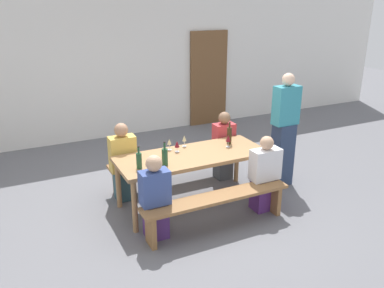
{
  "coord_description": "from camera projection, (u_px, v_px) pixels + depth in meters",
  "views": [
    {
      "loc": [
        -2.22,
        -4.54,
        2.75
      ],
      "look_at": [
        0.0,
        0.0,
        0.9
      ],
      "focal_mm": 37.25,
      "sensor_mm": 36.0,
      "label": 1
    }
  ],
  "objects": [
    {
      "name": "ground_plane",
      "position": [
        192.0,
        203.0,
        5.69
      ],
      "size": [
        24.0,
        24.0,
        0.0
      ],
      "primitive_type": "plane",
      "color": "slate"
    },
    {
      "name": "back_wall",
      "position": [
        117.0,
        59.0,
        8.07
      ],
      "size": [
        14.0,
        0.2,
        3.2
      ],
      "primitive_type": "cube",
      "color": "silver",
      "rests_on": "ground"
    },
    {
      "name": "wooden_door",
      "position": [
        209.0,
        79.0,
        8.99
      ],
      "size": [
        0.9,
        0.06,
        2.1
      ],
      "primitive_type": "cube",
      "color": "brown",
      "rests_on": "ground"
    },
    {
      "name": "tasting_table",
      "position": [
        192.0,
        160.0,
        5.45
      ],
      "size": [
        2.07,
        0.83,
        0.75
      ],
      "color": "#9E7247",
      "rests_on": "ground"
    },
    {
      "name": "bench_near",
      "position": [
        217.0,
        203.0,
        4.96
      ],
      "size": [
        1.97,
        0.3,
        0.45
      ],
      "color": "olive",
      "rests_on": "ground"
    },
    {
      "name": "bench_far",
      "position": [
        172.0,
        163.0,
        6.17
      ],
      "size": [
        1.97,
        0.3,
        0.45
      ],
      "color": "olive",
      "rests_on": "ground"
    },
    {
      "name": "wine_bottle_0",
      "position": [
        139.0,
        160.0,
        4.94
      ],
      "size": [
        0.07,
        0.07,
        0.3
      ],
      "color": "#234C2D",
      "rests_on": "tasting_table"
    },
    {
      "name": "wine_bottle_1",
      "position": [
        229.0,
        135.0,
        5.78
      ],
      "size": [
        0.07,
        0.07,
        0.33
      ],
      "color": "#332814",
      "rests_on": "tasting_table"
    },
    {
      "name": "wine_bottle_2",
      "position": [
        165.0,
        156.0,
        5.04
      ],
      "size": [
        0.08,
        0.08,
        0.32
      ],
      "color": "#234C2D",
      "rests_on": "tasting_table"
    },
    {
      "name": "wine_glass_0",
      "position": [
        177.0,
        144.0,
        5.48
      ],
      "size": [
        0.07,
        0.07,
        0.16
      ],
      "color": "silver",
      "rests_on": "tasting_table"
    },
    {
      "name": "wine_glass_1",
      "position": [
        169.0,
        142.0,
        5.55
      ],
      "size": [
        0.06,
        0.06,
        0.16
      ],
      "color": "silver",
      "rests_on": "tasting_table"
    },
    {
      "name": "wine_glass_2",
      "position": [
        184.0,
        139.0,
        5.68
      ],
      "size": [
        0.06,
        0.06,
        0.17
      ],
      "color": "silver",
      "rests_on": "tasting_table"
    },
    {
      "name": "wine_glass_3",
      "position": [
        228.0,
        138.0,
        5.66
      ],
      "size": [
        0.07,
        0.07,
        0.18
      ],
      "color": "silver",
      "rests_on": "tasting_table"
    },
    {
      "name": "seated_guest_near_0",
      "position": [
        155.0,
        199.0,
        4.72
      ],
      "size": [
        0.35,
        0.24,
        1.07
      ],
      "rotation": [
        0.0,
        0.0,
        1.57
      ],
      "color": "#4A2969",
      "rests_on": "ground"
    },
    {
      "name": "seated_guest_near_1",
      "position": [
        265.0,
        176.0,
        5.38
      ],
      "size": [
        0.41,
        0.24,
        1.06
      ],
      "rotation": [
        0.0,
        0.0,
        1.57
      ],
      "color": "#552970",
      "rests_on": "ground"
    },
    {
      "name": "seated_guest_far_0",
      "position": [
        123.0,
        164.0,
        5.64
      ],
      "size": [
        0.37,
        0.24,
        1.15
      ],
      "rotation": [
        0.0,
        0.0,
        -1.57
      ],
      "color": "#2B4A53",
      "rests_on": "ground"
    },
    {
      "name": "seated_guest_far_1",
      "position": [
        224.0,
        147.0,
        6.32
      ],
      "size": [
        0.33,
        0.24,
        1.11
      ],
      "rotation": [
        0.0,
        0.0,
        -1.57
      ],
      "color": "#4A4F54",
      "rests_on": "ground"
    },
    {
      "name": "standing_host",
      "position": [
        284.0,
        132.0,
        6.01
      ],
      "size": [
        0.38,
        0.24,
        1.74
      ],
      "rotation": [
        0.0,
        0.0,
        3.14
      ],
      "color": "navy",
      "rests_on": "ground"
    }
  ]
}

